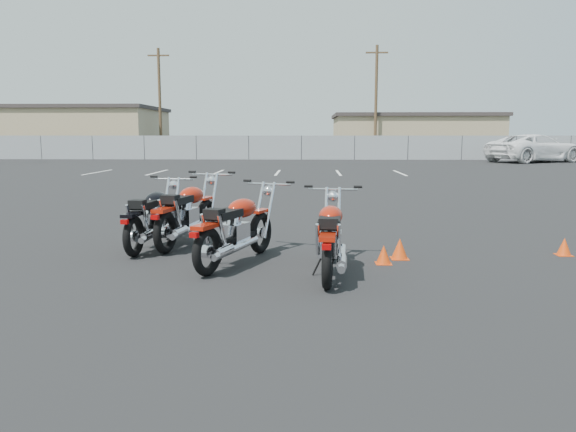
{
  "coord_description": "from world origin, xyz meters",
  "views": [
    {
      "loc": [
        0.49,
        -7.66,
        1.85
      ],
      "look_at": [
        0.2,
        0.6,
        0.65
      ],
      "focal_mm": 35.0,
      "sensor_mm": 36.0,
      "label": 1
    }
  ],
  "objects_px": {
    "motorcycle_front_red": "(187,213)",
    "motorcycle_second_black": "(153,217)",
    "motorcycle_third_red": "(236,229)",
    "white_van": "(535,140)",
    "motorcycle_rear_red": "(331,237)"
  },
  "relations": [
    {
      "from": "motorcycle_second_black",
      "to": "motorcycle_rear_red",
      "type": "xyz_separation_m",
      "value": [
        2.86,
        -1.73,
        -0.0
      ]
    },
    {
      "from": "motorcycle_third_red",
      "to": "white_van",
      "type": "bearing_deg",
      "value": 62.15
    },
    {
      "from": "motorcycle_front_red",
      "to": "motorcycle_second_black",
      "type": "xyz_separation_m",
      "value": [
        -0.52,
        -0.28,
        -0.03
      ]
    },
    {
      "from": "motorcycle_third_red",
      "to": "motorcycle_front_red",
      "type": "bearing_deg",
      "value": 125.29
    },
    {
      "from": "motorcycle_front_red",
      "to": "motorcycle_third_red",
      "type": "distance_m",
      "value": 1.76
    },
    {
      "from": "motorcycle_second_black",
      "to": "motorcycle_third_red",
      "type": "height_order",
      "value": "motorcycle_third_red"
    },
    {
      "from": "motorcycle_front_red",
      "to": "white_van",
      "type": "relative_size",
      "value": 0.3
    },
    {
      "from": "motorcycle_third_red",
      "to": "white_van",
      "type": "relative_size",
      "value": 0.29
    },
    {
      "from": "motorcycle_second_black",
      "to": "motorcycle_rear_red",
      "type": "height_order",
      "value": "motorcycle_second_black"
    },
    {
      "from": "motorcycle_second_black",
      "to": "motorcycle_third_red",
      "type": "bearing_deg",
      "value": -37.02
    },
    {
      "from": "motorcycle_second_black",
      "to": "motorcycle_rear_red",
      "type": "distance_m",
      "value": 3.34
    },
    {
      "from": "motorcycle_second_black",
      "to": "motorcycle_third_red",
      "type": "relative_size",
      "value": 1.0
    },
    {
      "from": "motorcycle_second_black",
      "to": "white_van",
      "type": "bearing_deg",
      "value": 59.05
    },
    {
      "from": "motorcycle_front_red",
      "to": "motorcycle_second_black",
      "type": "height_order",
      "value": "motorcycle_front_red"
    },
    {
      "from": "white_van",
      "to": "motorcycle_second_black",
      "type": "bearing_deg",
      "value": 121.63
    }
  ]
}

